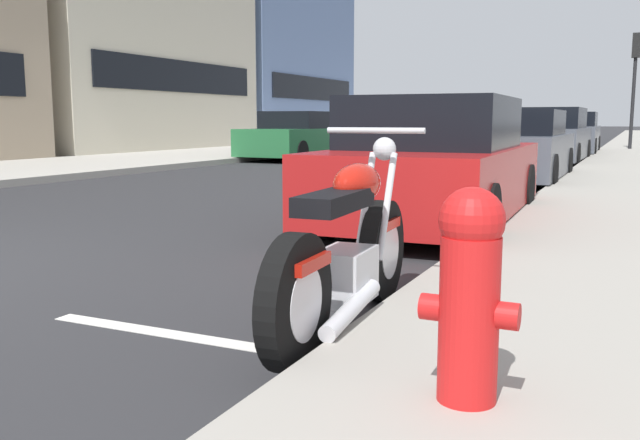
% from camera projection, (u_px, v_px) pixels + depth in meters
% --- Properties ---
extents(sidewalk_far_curb, '(120.00, 5.00, 0.14)m').
position_uv_depth(sidewalk_far_curb, '(138.00, 160.00, 18.77)').
color(sidewalk_far_curb, '#ADA89E').
rests_on(sidewalk_far_curb, ground).
extents(parking_stall_stripe, '(0.12, 2.20, 0.01)m').
position_uv_depth(parking_stall_stripe, '(216.00, 341.00, 3.64)').
color(parking_stall_stripe, silver).
rests_on(parking_stall_stripe, ground).
extents(parked_motorcycle, '(2.04, 0.62, 1.13)m').
position_uv_depth(parked_motorcycle, '(348.00, 253.00, 3.81)').
color(parked_motorcycle, black).
rests_on(parked_motorcycle, ground).
extents(parked_car_near_corner, '(4.27, 1.89, 1.42)m').
position_uv_depth(parked_car_near_corner, '(435.00, 167.00, 7.61)').
color(parked_car_near_corner, '#AD1919').
rests_on(parked_car_near_corner, ground).
extents(parked_car_far_down_curb, '(4.07, 1.90, 1.35)m').
position_uv_depth(parked_car_far_down_curb, '(512.00, 148.00, 12.74)').
color(parked_car_far_down_curb, '#4C515B').
rests_on(parked_car_far_down_curb, ground).
extents(parked_car_mid_block, '(4.61, 1.86, 1.49)m').
position_uv_depth(parked_car_mid_block, '(550.00, 137.00, 18.30)').
color(parked_car_mid_block, '#4C515B').
rests_on(parked_car_mid_block, ground).
extents(parked_car_across_street, '(4.35, 1.94, 1.43)m').
position_uv_depth(parked_car_across_street, '(568.00, 135.00, 22.66)').
color(parked_car_across_street, '#4C515B').
rests_on(parked_car_across_street, ground).
extents(crossing_truck, '(2.13, 5.02, 2.03)m').
position_uv_depth(crossing_truck, '(436.00, 123.00, 29.51)').
color(crossing_truck, '#141947').
rests_on(crossing_truck, ground).
extents(car_opposite_curb, '(4.47, 2.00, 1.42)m').
position_uv_depth(car_opposite_curb, '(299.00, 137.00, 20.33)').
color(car_opposite_curb, '#236638').
rests_on(car_opposite_curb, ground).
extents(fire_hydrant, '(0.24, 0.36, 0.80)m').
position_uv_depth(fire_hydrant, '(470.00, 289.00, 2.48)').
color(fire_hydrant, red).
rests_on(fire_hydrant, sidewalk_near_curb).
extents(traffic_signal_near_corner, '(0.36, 0.28, 4.06)m').
position_uv_depth(traffic_signal_near_corner, '(635.00, 66.00, 24.19)').
color(traffic_signal_near_corner, black).
rests_on(traffic_signal_near_corner, sidewalk_near_curb).
extents(townhouse_mid_block, '(10.34, 11.05, 12.30)m').
position_uv_depth(townhouse_mid_block, '(219.00, 24.00, 35.62)').
color(townhouse_mid_block, '#6B84B2').
rests_on(townhouse_mid_block, ground).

